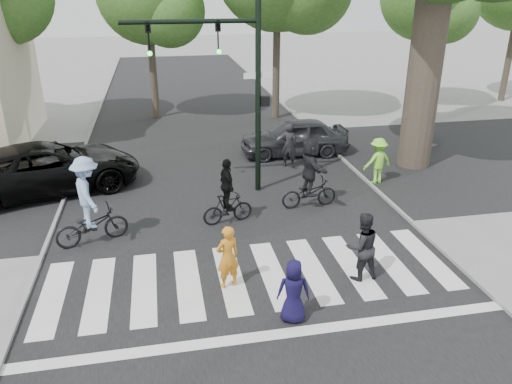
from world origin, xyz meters
TOP-DOWN VIEW (x-y plane):
  - ground at (0.00, 0.00)m, footprint 120.00×120.00m
  - road_stem at (0.00, 5.00)m, footprint 10.00×70.00m
  - road_cross at (0.00, 8.00)m, footprint 70.00×10.00m
  - curb_left at (-5.05, 5.00)m, footprint 0.10×70.00m
  - curb_right at (5.05, 5.00)m, footprint 0.10×70.00m
  - crosswalk at (0.00, 0.66)m, footprint 10.00×3.85m
  - traffic_signal at (0.35, 6.20)m, footprint 4.45×0.29m
  - pedestrian_woman at (-0.60, 0.69)m, footprint 0.65×0.53m
  - pedestrian_child at (0.52, -0.79)m, footprint 0.76×0.58m
  - pedestrian_adult at (2.48, 0.44)m, footprint 0.86×0.70m
  - cyclist_left at (-3.84, 3.46)m, footprint 2.01×1.40m
  - cyclist_mid at (-0.14, 3.95)m, footprint 1.54×0.96m
  - cyclist_right at (2.48, 4.57)m, footprint 1.77×1.65m
  - car_suv at (-5.58, 7.47)m, footprint 6.37×4.28m
  - car_grey at (3.36, 9.61)m, footprint 4.31×1.79m
  - bystander_hivis at (5.36, 6.06)m, footprint 1.12×0.77m
  - bystander_dark at (2.79, 8.21)m, footprint 0.73×0.65m

SIDE VIEW (x-z plane):
  - ground at x=0.00m, z-range 0.00..0.00m
  - road_stem at x=0.00m, z-range 0.00..0.01m
  - road_cross at x=0.00m, z-range 0.00..0.01m
  - crosswalk at x=0.00m, z-range 0.00..0.01m
  - curb_left at x=-5.05m, z-range 0.00..0.10m
  - curb_right at x=5.05m, z-range 0.00..0.10m
  - pedestrian_child at x=0.52m, z-range 0.00..1.39m
  - car_grey at x=3.36m, z-range 0.00..1.46m
  - pedestrian_woman at x=-0.60m, z-range 0.00..1.53m
  - cyclist_mid at x=-0.14m, z-range -0.17..1.77m
  - bystander_hivis at x=5.36m, z-range 0.00..1.60m
  - car_suv at x=-5.58m, z-range 0.00..1.62m
  - pedestrian_adult at x=2.48m, z-range 0.00..1.67m
  - bystander_dark at x=2.79m, z-range 0.00..1.68m
  - cyclist_right at x=2.48m, z-range -0.12..2.09m
  - cyclist_left at x=-3.84m, z-range -0.16..2.25m
  - traffic_signal at x=0.35m, z-range 0.90..6.90m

